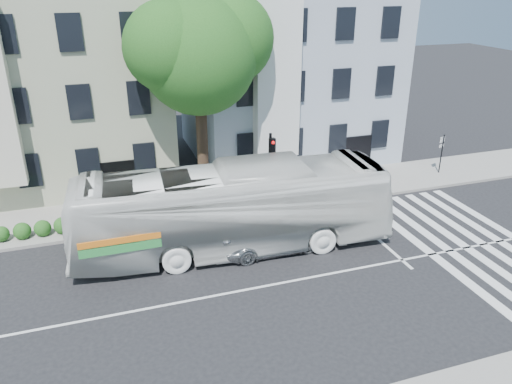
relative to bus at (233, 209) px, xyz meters
name	(u,v)px	position (x,y,z in m)	size (l,w,h in m)	color
ground	(255,288)	(-0.08, -3.25, -1.89)	(120.00, 120.00, 0.00)	black
sidewalk_far	(207,203)	(-0.08, 4.75, -1.81)	(80.00, 4.00, 0.15)	gray
building_left	(52,82)	(-7.08, 11.75, 3.61)	(12.00, 10.00, 11.00)	#AAAB8F
building_right	(285,69)	(6.92, 11.75, 3.61)	(12.00, 10.00, 11.00)	#A2AEC1
street_tree	(198,48)	(-0.02, 5.48, 5.94)	(7.30, 5.90, 11.10)	#2D2116
bus	(233,209)	(0.00, 0.00, 0.00)	(13.56, 3.17, 3.78)	silver
sedan	(270,237)	(1.44, -0.74, -1.21)	(4.67, 1.90, 1.36)	#AFB3B7
hedge	(63,226)	(-7.10, 3.55, -1.39)	(8.50, 0.84, 0.70)	#26581C
traffic_signal	(271,163)	(2.70, 2.73, 0.79)	(0.43, 0.53, 4.14)	black
fire_hydrant	(357,171)	(9.07, 5.43, -1.40)	(0.36, 0.21, 0.66)	silver
far_sign_pole	(442,148)	(14.07, 4.57, -0.24)	(0.41, 0.23, 2.35)	black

